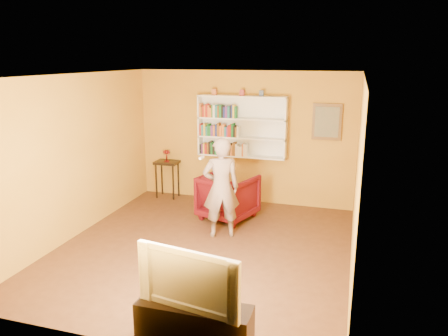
{
  "coord_description": "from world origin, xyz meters",
  "views": [
    {
      "loc": [
        2.17,
        -6.05,
        2.97
      ],
      "look_at": [
        0.11,
        0.75,
        1.14
      ],
      "focal_mm": 35.0,
      "sensor_mm": 36.0,
      "label": 1
    }
  ],
  "objects": [
    {
      "name": "room_shell",
      "position": [
        0.0,
        0.0,
        1.02
      ],
      "size": [
        5.3,
        5.8,
        2.88
      ],
      "color": "#452816",
      "rests_on": "ground"
    },
    {
      "name": "bookshelf",
      "position": [
        0.0,
        2.41,
        1.59
      ],
      "size": [
        1.8,
        0.29,
        1.23
      ],
      "color": "white",
      "rests_on": "room_shell"
    },
    {
      "name": "books_row_lower",
      "position": [
        -0.36,
        2.3,
        1.13
      ],
      "size": [
        1.0,
        0.19,
        0.27
      ],
      "color": "black",
      "rests_on": "bookshelf"
    },
    {
      "name": "books_row_middle",
      "position": [
        -0.44,
        2.3,
        1.51
      ],
      "size": [
        0.82,
        0.19,
        0.27
      ],
      "color": "#A9231A",
      "rests_on": "bookshelf"
    },
    {
      "name": "books_row_upper",
      "position": [
        -0.48,
        2.3,
        1.89
      ],
      "size": [
        0.77,
        0.19,
        0.27
      ],
      "color": "orange",
      "rests_on": "bookshelf"
    },
    {
      "name": "ornament_left",
      "position": [
        -0.58,
        2.35,
        2.27
      ],
      "size": [
        0.09,
        0.09,
        0.12
      ],
      "primitive_type": "cube",
      "color": "#C96C39",
      "rests_on": "bookshelf"
    },
    {
      "name": "ornament_centre",
      "position": [
        -0.0,
        2.35,
        2.27
      ],
      "size": [
        0.08,
        0.08,
        0.12
      ],
      "primitive_type": "cube",
      "color": "#A53737",
      "rests_on": "bookshelf"
    },
    {
      "name": "ornament_right",
      "position": [
        0.39,
        2.35,
        2.27
      ],
      "size": [
        0.08,
        0.08,
        0.11
      ],
      "primitive_type": "cube",
      "color": "#445271",
      "rests_on": "bookshelf"
    },
    {
      "name": "framed_painting",
      "position": [
        1.65,
        2.46,
        1.75
      ],
      "size": [
        0.55,
        0.05,
        0.7
      ],
      "color": "brown",
      "rests_on": "room_shell"
    },
    {
      "name": "console_table",
      "position": [
        -1.62,
        2.25,
        0.66
      ],
      "size": [
        0.49,
        0.37,
        0.8
      ],
      "color": "black",
      "rests_on": "ground"
    },
    {
      "name": "ruby_lustre",
      "position": [
        -1.62,
        2.25,
        0.98
      ],
      "size": [
        0.15,
        0.16,
        0.25
      ],
      "color": "maroon",
      "rests_on": "console_table"
    },
    {
      "name": "armchair",
      "position": [
        -0.01,
        1.4,
        0.42
      ],
      "size": [
        1.15,
        1.17,
        0.85
      ],
      "primitive_type": "imported",
      "rotation": [
        0.0,
        0.0,
        2.83
      ],
      "color": "#3F040D",
      "rests_on": "ground"
    },
    {
      "name": "person",
      "position": [
        0.12,
        0.56,
        0.85
      ],
      "size": [
        0.73,
        0.63,
        1.7
      ],
      "primitive_type": "imported",
      "rotation": [
        0.0,
        0.0,
        3.57
      ],
      "color": "#7A6459",
      "rests_on": "ground"
    },
    {
      "name": "game_remote",
      "position": [
        -0.13,
        0.31,
        1.4
      ],
      "size": [
        0.04,
        0.15,
        0.04
      ],
      "primitive_type": "cube",
      "color": "silver",
      "rests_on": "person"
    },
    {
      "name": "tv_cabinet",
      "position": [
        0.69,
        -2.25,
        0.22
      ],
      "size": [
        1.24,
        0.37,
        0.44
      ],
      "primitive_type": "cube",
      "color": "black",
      "rests_on": "ground"
    },
    {
      "name": "television",
      "position": [
        0.69,
        -2.25,
        0.78
      ],
      "size": [
        1.17,
        0.34,
        0.67
      ],
      "primitive_type": "imported",
      "rotation": [
        0.0,
        0.0,
        -0.17
      ],
      "color": "black",
      "rests_on": "tv_cabinet"
    }
  ]
}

